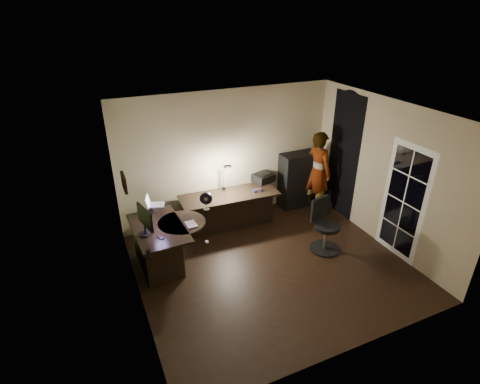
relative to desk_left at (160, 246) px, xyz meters
name	(u,v)px	position (x,y,z in m)	size (l,w,h in m)	color
floor	(272,266)	(1.75, -0.83, -0.39)	(4.50, 4.00, 0.01)	black
ceiling	(279,114)	(1.75, -0.83, 2.32)	(4.50, 4.00, 0.01)	silver
wall_back	(228,156)	(1.75, 1.17, 0.97)	(4.50, 0.01, 2.70)	tan
wall_front	(359,271)	(1.75, -2.84, 0.97)	(4.50, 0.01, 2.70)	tan
wall_left	(131,228)	(-0.50, -0.83, 0.97)	(0.01, 4.00, 2.70)	tan
wall_right	(384,174)	(4.01, -0.83, 0.97)	(0.01, 4.00, 2.70)	tan
green_wall_overlay	(132,228)	(-0.49, -0.83, 0.97)	(0.00, 4.00, 2.70)	#4A5A27
arched_doorway	(343,156)	(3.99, 0.32, 0.92)	(0.01, 0.90, 2.60)	black
french_door	(404,202)	(3.99, -1.38, 0.67)	(0.02, 0.92, 2.10)	white
framed_picture	(124,182)	(-0.47, -0.38, 1.47)	(0.04, 0.30, 0.25)	black
desk_left	(160,246)	(0.00, 0.00, 0.00)	(0.82, 1.33, 0.77)	black
desk_right	(230,211)	(1.58, 0.68, -0.01)	(1.96, 0.69, 0.74)	black
cabinet	(298,180)	(3.34, 0.95, 0.23)	(0.82, 0.41, 1.23)	black
laptop_stand	(157,207)	(0.11, 0.61, 0.44)	(0.22, 0.18, 0.09)	silver
laptop	(156,200)	(0.11, 0.61, 0.58)	(0.31, 0.29, 0.21)	silver
monitor	(145,225)	(-0.23, -0.14, 0.56)	(0.11, 0.53, 0.35)	black
mouse	(207,242)	(0.60, -0.77, 0.41)	(0.05, 0.08, 0.03)	silver
phone	(161,237)	(-0.04, -0.34, 0.39)	(0.06, 0.12, 0.01)	black
pen	(153,229)	(-0.09, -0.03, 0.40)	(0.01, 0.12, 0.01)	black
speaker	(149,254)	(-0.32, -0.82, 0.47)	(0.06, 0.06, 0.16)	black
notepad	(191,224)	(0.53, -0.15, 0.40)	(0.17, 0.23, 0.01)	silver
desk_fan	(206,201)	(0.96, 0.30, 0.53)	(0.23, 0.13, 0.36)	black
headphones	(258,190)	(2.15, 0.57, 0.39)	(0.17, 0.07, 0.08)	navy
printer	(263,177)	(2.48, 0.97, 0.44)	(0.43, 0.33, 0.19)	black
desk_lamp	(223,175)	(1.56, 0.93, 0.68)	(0.16, 0.30, 0.66)	black
office_chair	(327,226)	(2.89, -0.79, 0.11)	(0.56, 0.56, 1.00)	black
person	(318,172)	(3.62, 0.63, 0.51)	(0.64, 0.42, 1.78)	#D8A88C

